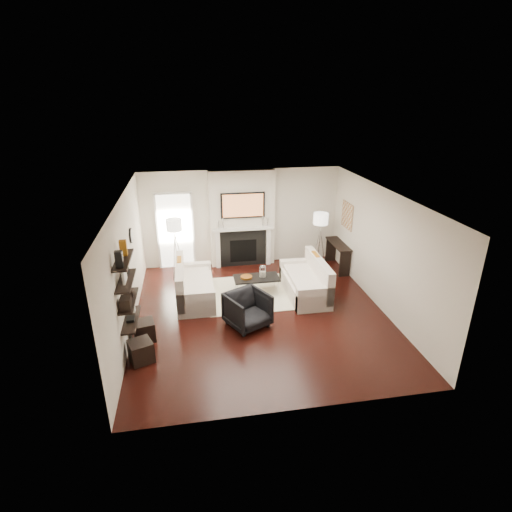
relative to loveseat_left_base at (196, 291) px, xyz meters
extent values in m
plane|color=black|center=(1.41, -0.92, -0.21)|extent=(6.00, 6.00, 0.00)
plane|color=white|center=(1.41, -0.92, 2.49)|extent=(6.00, 6.00, 0.00)
plane|color=silver|center=(1.41, 2.08, 1.14)|extent=(5.50, 0.00, 5.50)
plane|color=silver|center=(1.41, -3.92, 1.14)|extent=(5.50, 0.00, 5.50)
plane|color=silver|center=(-1.34, -0.92, 1.14)|extent=(0.00, 6.00, 6.00)
plane|color=silver|center=(4.16, -0.92, 1.14)|extent=(0.00, 6.00, 6.00)
cube|color=silver|center=(1.41, 1.95, 1.14)|extent=(1.80, 0.25, 2.70)
cube|color=black|center=(1.41, 1.82, 0.31)|extent=(1.30, 0.02, 1.04)
cube|color=black|center=(1.41, 1.81, 0.24)|extent=(0.75, 0.02, 0.65)
cube|color=white|center=(0.69, 1.79, 0.34)|extent=(0.12, 0.08, 1.10)
cube|color=white|center=(2.13, 1.79, 0.34)|extent=(0.12, 0.08, 1.10)
cube|color=white|center=(1.41, 1.77, 0.91)|extent=(1.70, 0.18, 0.07)
cube|color=black|center=(1.41, 1.79, 1.57)|extent=(1.20, 0.06, 0.70)
cube|color=#BF723F|center=(1.41, 1.76, 1.57)|extent=(1.10, 0.00, 0.62)
cylinder|color=silver|center=(0.86, 1.78, 1.09)|extent=(0.04, 0.04, 0.30)
cylinder|color=silver|center=(0.73, 1.78, 1.06)|extent=(0.04, 0.04, 0.24)
cylinder|color=silver|center=(1.96, 1.78, 1.09)|extent=(0.04, 0.04, 0.30)
cylinder|color=silver|center=(2.09, 1.78, 1.06)|extent=(0.04, 0.04, 0.24)
cube|color=white|center=(-0.44, 2.06, 0.84)|extent=(0.90, 0.02, 2.10)
cube|color=white|center=(-0.92, 2.04, 0.84)|extent=(0.06, 0.06, 2.16)
cube|color=white|center=(0.04, 2.04, 0.84)|extent=(0.06, 0.06, 2.16)
cube|color=white|center=(-0.44, 2.04, 1.92)|extent=(1.02, 0.06, 0.06)
cube|color=beige|center=(1.59, 0.08, -0.20)|extent=(2.60, 2.00, 0.01)
cube|color=silver|center=(0.00, 0.00, 0.00)|extent=(0.85, 1.80, 0.42)
cube|color=silver|center=(-0.33, 0.00, 0.32)|extent=(0.18, 1.80, 0.80)
cube|color=silver|center=(0.00, -0.81, 0.09)|extent=(0.85, 0.18, 0.60)
cube|color=silver|center=(0.00, 0.81, 0.09)|extent=(0.85, 0.18, 0.60)
cube|color=silver|center=(0.05, 0.00, 0.26)|extent=(0.63, 1.44, 0.10)
cube|color=#A76414|center=(-0.33, 0.30, 0.52)|extent=(0.10, 0.42, 0.42)
cube|color=black|center=(-0.33, -0.30, 0.51)|extent=(0.10, 0.40, 0.40)
cube|color=silver|center=(2.63, -0.22, 0.00)|extent=(0.85, 1.80, 0.42)
cube|color=silver|center=(2.96, -0.22, 0.32)|extent=(0.18, 1.80, 0.80)
cube|color=silver|center=(2.63, -1.03, 0.09)|extent=(0.85, 0.18, 0.60)
cube|color=silver|center=(2.63, 0.59, 0.09)|extent=(0.85, 0.18, 0.60)
cube|color=silver|center=(2.58, -0.22, 0.26)|extent=(0.63, 1.44, 0.10)
cube|color=#A76414|center=(2.96, 0.08, 0.52)|extent=(0.10, 0.42, 0.42)
cube|color=black|center=(2.96, -0.52, 0.51)|extent=(0.10, 0.40, 0.40)
cube|color=black|center=(1.49, 0.08, 0.19)|extent=(1.10, 0.55, 0.04)
cylinder|color=silver|center=(0.99, -0.14, -0.02)|extent=(0.02, 0.02, 0.38)
cylinder|color=silver|center=(1.99, -0.14, -0.02)|extent=(0.02, 0.02, 0.38)
cylinder|color=silver|center=(0.99, 0.30, -0.02)|extent=(0.02, 0.02, 0.38)
cylinder|color=silver|center=(1.99, 0.30, -0.02)|extent=(0.02, 0.02, 0.38)
cylinder|color=white|center=(1.64, 0.08, 0.35)|extent=(0.16, 0.16, 0.28)
cylinder|color=white|center=(1.64, 0.08, 0.29)|extent=(0.11, 0.11, 0.16)
cylinder|color=#9C5A1A|center=(1.24, 0.08, 0.24)|extent=(0.28, 0.28, 0.05)
imported|color=black|center=(1.05, -1.36, 0.20)|extent=(1.05, 1.03, 0.82)
cylinder|color=silver|center=(-0.44, 1.39, 0.39)|extent=(0.02, 0.02, 1.20)
cylinder|color=white|center=(-0.44, 1.39, 1.24)|extent=(0.40, 0.40, 0.30)
cylinder|color=silver|center=(-0.33, 1.39, 0.39)|extent=(0.25, 0.02, 1.23)
cylinder|color=silver|center=(-0.50, 1.49, 0.39)|extent=(0.14, 0.22, 1.23)
cylinder|color=silver|center=(-0.50, 1.30, 0.39)|extent=(0.14, 0.22, 1.23)
cylinder|color=silver|center=(3.46, 1.29, 0.39)|extent=(0.02, 0.02, 1.20)
cylinder|color=white|center=(3.46, 1.29, 1.24)|extent=(0.40, 0.40, 0.30)
cylinder|color=silver|center=(3.57, 1.29, 0.39)|extent=(0.25, 0.02, 1.23)
cylinder|color=silver|center=(3.40, 1.38, 0.39)|extent=(0.14, 0.22, 1.23)
cylinder|color=silver|center=(3.40, 1.19, 0.39)|extent=(0.14, 0.22, 1.23)
cube|color=black|center=(3.98, 1.17, 0.52)|extent=(0.35, 1.20, 0.04)
cube|color=black|center=(3.98, 0.62, 0.14)|extent=(0.30, 0.04, 0.71)
cube|color=black|center=(3.98, 1.72, 0.14)|extent=(0.30, 0.04, 0.71)
cube|color=#A67F53|center=(4.14, 1.13, 1.34)|extent=(0.03, 0.70, 0.70)
cube|color=black|center=(-1.21, -1.92, 0.49)|extent=(0.25, 1.00, 0.03)
cube|color=black|center=(-1.21, -1.92, 0.89)|extent=(0.25, 1.00, 0.04)
cube|color=black|center=(-1.21, -1.92, 1.29)|extent=(0.25, 1.00, 0.04)
cube|color=black|center=(-1.21, -1.92, 1.69)|extent=(0.25, 1.00, 0.04)
cube|color=black|center=(-1.21, -2.26, 1.85)|extent=(0.12, 0.10, 0.28)
cube|color=#A76414|center=(-1.21, -1.74, 1.85)|extent=(0.12, 0.10, 0.28)
cube|color=white|center=(-1.21, -2.00, 1.42)|extent=(0.04, 0.30, 0.22)
cube|color=black|center=(-1.21, -1.66, 1.40)|extent=(0.04, 0.22, 0.18)
cube|color=black|center=(-1.21, -2.23, 1.01)|extent=(0.18, 0.25, 0.20)
cube|color=black|center=(-1.21, -1.78, 0.97)|extent=(0.15, 0.12, 0.12)
cube|color=black|center=(-1.21, -1.96, 0.53)|extent=(0.14, 0.20, 0.05)
cube|color=white|center=(-1.21, -1.66, 0.60)|extent=(0.10, 0.10, 0.18)
cylinder|color=black|center=(-1.32, -0.02, 1.49)|extent=(0.04, 0.34, 0.34)
cylinder|color=white|center=(-1.30, -0.02, 1.49)|extent=(0.01, 0.29, 0.29)
cube|color=black|center=(-1.06, -1.53, -0.01)|extent=(0.47, 0.47, 0.40)
cube|color=black|center=(-1.06, -2.23, -0.01)|extent=(0.52, 0.52, 0.40)
camera|label=1|loc=(-0.01, -8.61, 4.38)|focal=28.00mm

